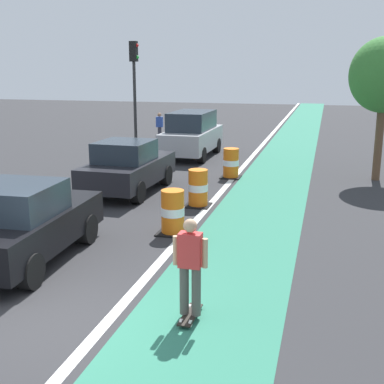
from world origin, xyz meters
TOP-DOWN VIEW (x-y plane):
  - ground_plane at (0.00, 0.00)m, footprint 100.00×100.00m
  - bike_lane_strip at (2.40, 12.00)m, footprint 2.50×80.00m
  - lane_divider_stripe at (0.90, 12.00)m, footprint 0.20×80.00m
  - skateboarder_on_lane at (2.15, 0.69)m, footprint 0.57×0.80m
  - parked_sedan_nearest at (-1.86, 2.23)m, footprint 2.06×4.18m
  - parked_sedan_second at (-2.02, 8.45)m, footprint 2.00×4.14m
  - parked_suv_third at (-1.74, 15.47)m, footprint 1.96×4.62m
  - traffic_barrel_front at (0.61, 4.78)m, footprint 0.73×0.73m
  - traffic_barrel_mid at (0.59, 7.38)m, footprint 0.73×0.73m
  - traffic_barrel_back at (0.79, 11.49)m, footprint 0.73×0.73m
  - traffic_light_corner at (-4.59, 15.90)m, footprint 0.41×0.32m
  - pedestrian_crossing at (-4.49, 19.12)m, footprint 0.34×0.20m
  - street_tree_sidewalk at (5.92, 12.51)m, footprint 2.40×2.40m

SIDE VIEW (x-z plane):
  - ground_plane at x=0.00m, z-range 0.00..0.00m
  - bike_lane_strip at x=2.40m, z-range 0.00..0.01m
  - lane_divider_stripe at x=0.90m, z-range 0.00..0.01m
  - traffic_barrel_front at x=0.61m, z-range -0.01..1.08m
  - traffic_barrel_mid at x=0.59m, z-range -0.01..1.08m
  - traffic_barrel_back at x=0.79m, z-range -0.01..1.08m
  - parked_sedan_nearest at x=-1.86m, z-range -0.02..1.68m
  - parked_sedan_second at x=-2.02m, z-range -0.02..1.68m
  - pedestrian_crossing at x=-4.49m, z-range 0.06..1.67m
  - skateboarder_on_lane at x=2.15m, z-range 0.07..1.76m
  - parked_suv_third at x=-1.74m, z-range 0.02..2.06m
  - traffic_light_corner at x=-4.59m, z-range 0.95..6.05m
  - street_tree_sidewalk at x=5.92m, z-range 1.17..6.17m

